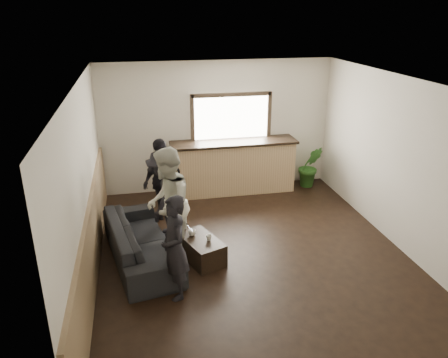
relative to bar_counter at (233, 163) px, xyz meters
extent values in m
cube|color=black|center=(-0.30, -2.70, -0.64)|extent=(5.00, 6.00, 0.01)
cube|color=silver|center=(-0.30, -2.70, 2.16)|extent=(5.00, 6.00, 0.01)
cube|color=beige|center=(-0.30, 0.30, 0.76)|extent=(5.00, 0.01, 2.80)
cube|color=beige|center=(-0.30, -5.70, 0.76)|extent=(5.00, 0.01, 2.80)
cube|color=beige|center=(-2.80, -2.70, 0.76)|extent=(0.01, 6.00, 2.80)
cube|color=beige|center=(2.20, -2.70, 0.76)|extent=(0.01, 6.00, 2.80)
cube|color=#917552|center=(-2.77, -2.70, -0.09)|extent=(0.06, 5.90, 1.10)
cube|color=tan|center=(0.00, -0.02, -0.09)|extent=(2.60, 0.60, 1.10)
cube|color=black|center=(0.00, -0.02, 0.48)|extent=(2.70, 0.68, 0.05)
cube|color=white|center=(0.00, 0.26, 0.96)|extent=(1.60, 0.06, 0.90)
cube|color=#3F3326|center=(0.00, 0.23, 1.45)|extent=(1.72, 0.08, 0.08)
cube|color=#3F3326|center=(-0.84, 0.23, 0.96)|extent=(0.08, 0.08, 1.06)
cube|color=#3F3326|center=(0.84, 0.23, 0.96)|extent=(0.08, 0.08, 1.06)
imported|color=black|center=(-2.07, -2.45, -0.32)|extent=(1.27, 2.36, 0.65)
cube|color=black|center=(-1.13, -2.67, -0.45)|extent=(0.75, 0.96, 0.38)
imported|color=silver|center=(-1.25, -2.53, -0.22)|extent=(0.15, 0.15, 0.10)
imported|color=silver|center=(-1.02, -2.73, -0.22)|extent=(0.14, 0.14, 0.09)
imported|color=#2D6623|center=(1.75, -0.08, -0.17)|extent=(0.57, 0.48, 0.95)
imported|color=black|center=(-1.62, -3.51, 0.11)|extent=(0.46, 0.61, 1.51)
cube|color=black|center=(-1.40, -3.47, 0.38)|extent=(0.10, 0.09, 0.12)
cube|color=white|center=(-1.40, -3.47, 0.39)|extent=(0.09, 0.08, 0.11)
imported|color=beige|center=(-1.62, -2.45, 0.28)|extent=(0.88, 1.03, 1.83)
cube|color=black|center=(-1.40, -2.50, 0.40)|extent=(0.11, 0.09, 0.12)
cube|color=white|center=(-1.40, -2.51, 0.40)|extent=(0.09, 0.08, 0.11)
imported|color=black|center=(-1.62, -1.72, 0.15)|extent=(0.85, 1.15, 1.59)
cube|color=black|center=(-1.41, -1.79, 0.45)|extent=(0.11, 0.09, 0.12)
cube|color=white|center=(-1.41, -1.79, 0.46)|extent=(0.09, 0.08, 0.11)
imported|color=black|center=(-1.60, -0.98, 0.15)|extent=(0.95, 0.90, 1.58)
cube|color=black|center=(-1.45, -1.15, 0.75)|extent=(0.11, 0.12, 0.12)
cube|color=white|center=(-1.45, -1.16, 0.75)|extent=(0.10, 0.10, 0.11)
camera|label=1|loc=(-2.00, -8.70, 3.16)|focal=35.00mm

